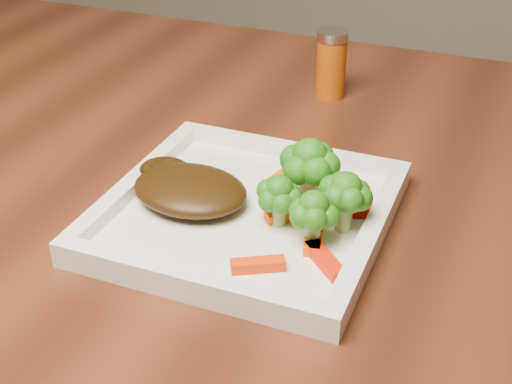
% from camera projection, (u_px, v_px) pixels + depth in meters
% --- Properties ---
extents(plate, '(0.27, 0.27, 0.01)m').
position_uv_depth(plate, '(247.00, 217.00, 0.71)').
color(plate, white).
rests_on(plate, dining_table).
extents(steak, '(0.13, 0.10, 0.03)m').
position_uv_depth(steak, '(190.00, 190.00, 0.71)').
color(steak, '#392208').
rests_on(steak, plate).
extents(broccoli_0, '(0.09, 0.09, 0.07)m').
position_uv_depth(broccoli_0, '(309.00, 174.00, 0.70)').
color(broccoli_0, '#286B11').
rests_on(broccoli_0, plate).
extents(broccoli_1, '(0.06, 0.06, 0.06)m').
position_uv_depth(broccoli_1, '(345.00, 200.00, 0.66)').
color(broccoli_1, '#116913').
rests_on(broccoli_1, plate).
extents(broccoli_2, '(0.06, 0.06, 0.06)m').
position_uv_depth(broccoli_2, '(313.00, 217.00, 0.64)').
color(broccoli_2, '#0F5F10').
rests_on(broccoli_2, plate).
extents(broccoli_3, '(0.06, 0.06, 0.06)m').
position_uv_depth(broccoli_3, '(279.00, 196.00, 0.67)').
color(broccoli_3, '#287413').
rests_on(broccoli_3, plate).
extents(carrot_0, '(0.05, 0.03, 0.01)m').
position_uv_depth(carrot_0, '(258.00, 265.00, 0.62)').
color(carrot_0, '#F43003').
rests_on(carrot_0, plate).
extents(carrot_1, '(0.05, 0.05, 0.01)m').
position_uv_depth(carrot_1, '(325.00, 260.00, 0.63)').
color(carrot_1, red).
rests_on(carrot_1, plate).
extents(carrot_3, '(0.05, 0.03, 0.01)m').
position_uv_depth(carrot_3, '(361.00, 211.00, 0.70)').
color(carrot_3, red).
rests_on(carrot_3, plate).
extents(carrot_4, '(0.03, 0.05, 0.01)m').
position_uv_depth(carrot_4, '(282.00, 177.00, 0.75)').
color(carrot_4, '#F25B03').
rests_on(carrot_4, plate).
extents(carrot_5, '(0.03, 0.06, 0.01)m').
position_uv_depth(carrot_5, '(314.00, 235.00, 0.66)').
color(carrot_5, '#E85103').
rests_on(carrot_5, plate).
extents(carrot_6, '(0.05, 0.05, 0.01)m').
position_uv_depth(carrot_6, '(294.00, 212.00, 0.69)').
color(carrot_6, '#F94504').
rests_on(carrot_6, plate).
extents(spice_shaker, '(0.05, 0.05, 0.09)m').
position_uv_depth(spice_shaker, '(331.00, 64.00, 0.95)').
color(spice_shaker, '#A14008').
rests_on(spice_shaker, dining_table).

